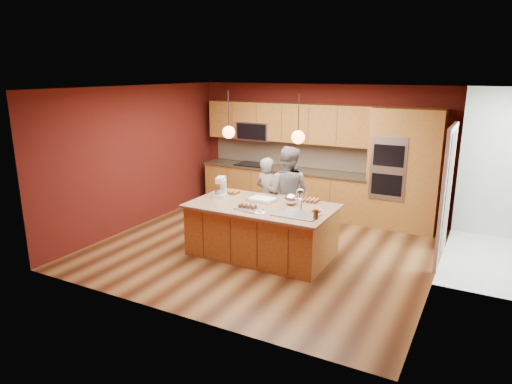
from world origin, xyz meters
The scene contains 24 objects.
floor centered at (0.00, 0.00, 0.00)m, with size 5.50×5.50×0.00m, color #412312.
ceiling centered at (0.00, 0.00, 2.70)m, with size 5.50×5.50×0.00m, color silver.
wall_back centered at (0.00, 2.50, 1.35)m, with size 5.50×5.50×0.00m, color #4E1511.
wall_front centered at (0.00, -2.50, 1.35)m, with size 5.50×5.50×0.00m, color #4E1511.
wall_left centered at (-2.75, 0.00, 1.35)m, with size 5.00×5.00×0.00m, color #4E1511.
wall_right centered at (2.75, 0.00, 1.35)m, with size 5.00×5.00×0.00m, color #4E1511.
cabinet_run centered at (-0.68, 2.25, 0.98)m, with size 3.74×0.64×2.30m.
oven_column centered at (1.85, 2.19, 1.15)m, with size 1.30×0.62×2.30m.
doorway_trim centered at (2.73, 0.80, 1.05)m, with size 0.08×1.11×2.20m, color silver, non-canonical shape.
pendant_left centered at (-0.52, -0.27, 2.00)m, with size 0.20×0.20×0.80m.
pendant_right centered at (0.69, -0.27, 2.00)m, with size 0.20×0.20×0.80m.
island centered at (0.10, -0.28, 0.44)m, with size 2.34×1.31×1.24m.
person_left centered at (-0.26, 0.64, 0.73)m, with size 0.53×0.35×1.46m, color black.
person_right centered at (0.13, 0.64, 0.85)m, with size 0.82×0.64×1.69m, color slate.
stand_mixer centered at (-0.75, -0.19, 1.01)m, with size 0.24×0.29×0.35m.
sheet_cake centered at (-0.02, -0.05, 0.88)m, with size 0.49×0.38×0.05m.
cooling_rack centered at (0.02, -0.59, 0.87)m, with size 0.39×0.28×0.02m, color #A7AAAE.
mixing_bowl centered at (0.50, -0.03, 0.95)m, with size 0.22×0.22×0.19m, color silver.
plate centered at (0.27, -0.69, 0.87)m, with size 0.17×0.17×0.01m, color white.
tumbler centered at (1.12, -0.54, 0.93)m, with size 0.07×0.07×0.14m, color #3C280C.
phone centered at (1.00, -0.20, 0.87)m, with size 0.13×0.07×0.01m, color black.
cupcakes_left centered at (-0.68, 0.10, 0.89)m, with size 0.21×0.21×0.06m, color #B47741, non-canonical shape.
cupcakes_rack centered at (-0.01, -0.56, 0.91)m, with size 0.31×0.16×0.07m, color #B47741, non-canonical shape.
cupcakes_right centered at (0.72, 0.26, 0.89)m, with size 0.28×0.21×0.06m, color #B47741, non-canonical shape.
Camera 1 is at (3.33, -6.56, 2.97)m, focal length 32.00 mm.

